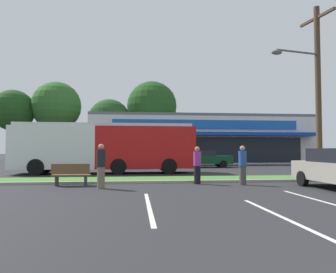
# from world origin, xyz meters

# --- Properties ---
(grass_median) EXTENTS (56.00, 2.20, 0.12)m
(grass_median) POSITION_xyz_m (0.00, 14.00, 0.06)
(grass_median) COLOR #427A2D
(grass_median) RESTS_ON ground_plane
(curb_lip) EXTENTS (56.00, 0.24, 0.12)m
(curb_lip) POSITION_xyz_m (0.00, 12.78, 0.06)
(curb_lip) COLOR #99968C
(curb_lip) RESTS_ON ground_plane
(parking_stripe_0) EXTENTS (0.12, 4.80, 0.01)m
(parking_stripe_0) POSITION_xyz_m (-2.41, 6.98, 0.00)
(parking_stripe_0) COLOR silver
(parking_stripe_0) RESTS_ON ground_plane
(parking_stripe_1) EXTENTS (0.12, 4.80, 0.01)m
(parking_stripe_1) POSITION_xyz_m (0.58, 5.25, 0.00)
(parking_stripe_1) COLOR silver
(parking_stripe_1) RESTS_ON ground_plane
(parking_stripe_2) EXTENTS (0.12, 4.80, 0.01)m
(parking_stripe_2) POSITION_xyz_m (2.81, 7.19, 0.00)
(parking_stripe_2) COLOR silver
(parking_stripe_2) RESTS_ON ground_plane
(storefront_building) EXTENTS (24.52, 13.65, 5.44)m
(storefront_building) POSITION_xyz_m (4.64, 36.15, 2.72)
(storefront_building) COLOR silver
(storefront_building) RESTS_ON ground_plane
(tree_far_left) EXTENTS (5.77, 5.77, 9.96)m
(tree_far_left) POSITION_xyz_m (-19.87, 43.39, 7.06)
(tree_far_left) COLOR #473323
(tree_far_left) RESTS_ON ground_plane
(tree_left) EXTENTS (7.03, 7.03, 11.43)m
(tree_left) POSITION_xyz_m (-14.27, 44.38, 7.90)
(tree_left) COLOR #473323
(tree_left) RESTS_ON ground_plane
(tree_mid_left) EXTENTS (6.24, 6.24, 9.06)m
(tree_mid_left) POSITION_xyz_m (-6.69, 44.65, 5.93)
(tree_mid_left) COLOR #473323
(tree_mid_left) RESTS_ON ground_plane
(tree_mid) EXTENTS (7.68, 7.68, 12.15)m
(tree_mid) POSITION_xyz_m (-0.31, 45.95, 8.30)
(tree_mid) COLOR #473323
(tree_mid) RESTS_ON ground_plane
(utility_pole) EXTENTS (3.14, 2.38, 9.30)m
(utility_pole) POSITION_xyz_m (6.80, 13.88, 4.99)
(utility_pole) COLOR #4C3826
(utility_pole) RESTS_ON ground_plane
(city_bus) EXTENTS (11.69, 2.82, 3.25)m
(city_bus) POSITION_xyz_m (-4.74, 19.11, 1.76)
(city_bus) COLOR #B71414
(city_bus) RESTS_ON ground_plane
(bus_stop_bench) EXTENTS (1.60, 0.45, 0.95)m
(bus_stop_bench) POSITION_xyz_m (-5.54, 12.12, 0.50)
(bus_stop_bench) COLOR brown
(bus_stop_bench) RESTS_ON ground_plane
(car_0) EXTENTS (4.54, 2.00, 1.50)m
(car_0) POSITION_xyz_m (-3.70, 24.65, 0.77)
(car_0) COLOR #0C3F1E
(car_0) RESTS_ON ground_plane
(car_3) EXTENTS (4.69, 1.85, 1.49)m
(car_3) POSITION_xyz_m (3.26, 25.28, 0.77)
(car_3) COLOR #0C3F1E
(car_3) RESTS_ON ground_plane
(pedestrian_by_pole) EXTENTS (0.34, 0.34, 1.70)m
(pedestrian_by_pole) POSITION_xyz_m (0.01, 12.26, 0.85)
(pedestrian_by_pole) COLOR black
(pedestrian_by_pole) RESTS_ON ground_plane
(pedestrian_mid) EXTENTS (0.35, 0.35, 1.73)m
(pedestrian_mid) POSITION_xyz_m (1.93, 11.70, 0.87)
(pedestrian_mid) COLOR #47423D
(pedestrian_mid) RESTS_ON ground_plane
(pedestrian_far) EXTENTS (0.36, 0.36, 1.78)m
(pedestrian_far) POSITION_xyz_m (-4.15, 11.04, 0.90)
(pedestrian_far) COLOR #726651
(pedestrian_far) RESTS_ON ground_plane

